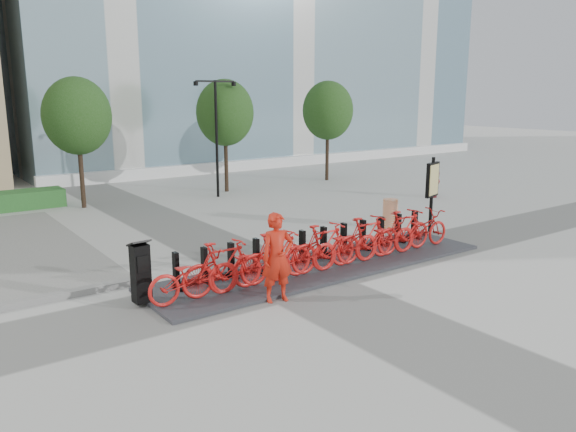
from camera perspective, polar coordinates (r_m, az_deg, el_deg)
ground at (r=13.76m, az=0.24°, el=-6.50°), size 120.00×120.00×0.00m
tree_1 at (r=23.40m, az=-20.64°, el=9.47°), size 2.60×2.60×5.10m
tree_2 at (r=25.87m, az=-6.42°, el=10.37°), size 2.60×2.60×5.10m
tree_3 at (r=29.27m, az=4.06°, el=10.63°), size 2.60×2.60×5.10m
streetlamp at (r=24.53m, az=-7.30°, el=9.18°), size 2.00×0.20×5.00m
dock_pad at (r=14.73m, az=3.68°, el=-5.08°), size 9.60×2.40×0.08m
dock_rail_posts at (r=14.99m, az=2.73°, el=-2.91°), size 8.02×0.50×0.85m
bike_0 at (r=12.26m, az=-9.58°, el=-5.98°), size 2.07×0.72×1.09m
bike_1 at (r=12.55m, az=-6.63°, el=-5.16°), size 2.01×0.57×1.21m
bike_2 at (r=12.92m, az=-3.82°, el=-4.88°), size 2.07×0.72×1.09m
bike_3 at (r=13.27m, az=-1.17°, el=-4.11°), size 2.01×0.57×1.21m
bike_4 at (r=13.69m, az=1.32°, el=-3.85°), size 2.07×0.72×1.09m
bike_5 at (r=14.10m, az=3.67°, el=-3.14°), size 2.01×0.57×1.21m
bike_6 at (r=14.57m, az=5.86°, el=-2.92°), size 2.07×0.72×1.09m
bike_7 at (r=15.03m, az=7.93°, el=-2.27°), size 2.01×0.57×1.21m
bike_8 at (r=15.53m, az=9.86°, el=-2.08°), size 2.07×0.72×1.09m
bike_9 at (r=16.03m, az=11.69°, el=-1.49°), size 2.01×0.57×1.21m
bike_10 at (r=16.56m, az=13.38°, el=-1.33°), size 2.07×0.72×1.09m
kiosk at (r=12.33m, az=-14.74°, el=-5.53°), size 0.45×0.38×1.39m
worker_red at (r=12.12m, az=-1.09°, el=-4.24°), size 0.80×0.61×1.97m
pedestrian at (r=25.27m, az=14.54°, el=3.58°), size 0.94×0.94×1.54m
construction_barrel at (r=19.25m, az=10.34°, el=0.27°), size 0.67×0.67×0.97m
map_sign at (r=18.72m, az=14.46°, el=3.28°), size 0.80×0.36×2.45m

